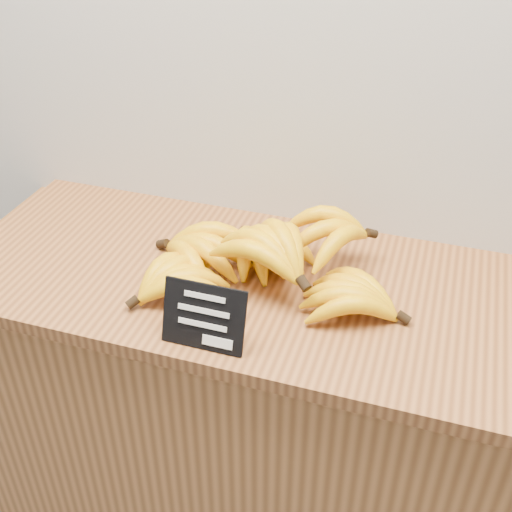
% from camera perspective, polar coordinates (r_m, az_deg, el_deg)
% --- Properties ---
extents(counter, '(1.39, 0.50, 0.90)m').
position_cam_1_polar(counter, '(1.65, 0.55, -15.54)').
color(counter, '#AA6C37').
rests_on(counter, ground).
extents(counter_top, '(1.30, 0.54, 0.03)m').
position_cam_1_polar(counter_top, '(1.33, 0.66, -2.56)').
color(counter_top, '#975C2E').
rests_on(counter_top, counter).
extents(chalkboard_sign, '(0.15, 0.05, 0.12)m').
position_cam_1_polar(chalkboard_sign, '(1.14, -4.68, -5.41)').
color(chalkboard_sign, black).
rests_on(chalkboard_sign, counter_top).
extents(banana_pile, '(0.56, 0.37, 0.13)m').
position_cam_1_polar(banana_pile, '(1.29, 0.66, -0.15)').
color(banana_pile, '#F1B709').
rests_on(banana_pile, counter_top).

